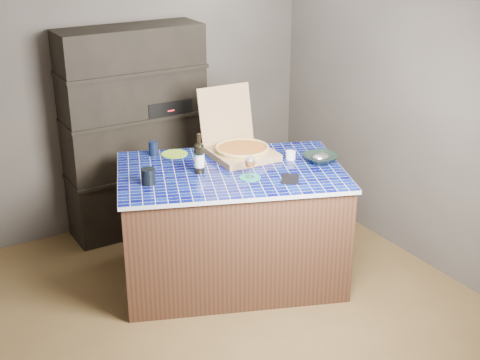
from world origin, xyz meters
TOP-DOWN VIEW (x-y plane):
  - room at (0.00, 0.00)m, footprint 3.50×3.50m
  - shelving_unit at (0.00, 1.53)m, footprint 1.20×0.41m
  - kitchen_island at (0.27, 0.35)m, footprint 1.91×1.57m
  - pizza_box at (0.48, 0.57)m, footprint 0.47×0.57m
  - mead_bottle at (0.05, 0.42)m, footprint 0.08×0.08m
  - teal_trivet at (0.31, 0.15)m, footprint 0.15×0.15m
  - wine_glass at (0.31, 0.15)m, footprint 0.07×0.07m
  - tumbler at (-0.35, 0.42)m, footprint 0.10×0.10m
  - dvd_case at (0.54, -0.03)m, footprint 0.20×0.21m
  - bowl at (0.93, 0.14)m, footprint 0.26×0.26m
  - foil_contents at (0.93, 0.14)m, footprint 0.13×0.11m
  - white_jar at (0.77, 0.31)m, footprint 0.08×0.08m
  - navy_cup at (-0.09, 0.92)m, footprint 0.07×0.07m
  - green_trivet at (0.05, 0.86)m, footprint 0.20×0.20m

SIDE VIEW (x-z plane):
  - kitchen_island at x=0.27m, z-range 0.00..0.91m
  - shelving_unit at x=0.00m, z-range 0.00..1.80m
  - teal_trivet at x=0.31m, z-range 0.90..0.91m
  - green_trivet at x=0.05m, z-range 0.90..0.91m
  - dvd_case at x=0.54m, z-range 0.90..0.92m
  - bowl at x=0.93m, z-range 0.90..0.97m
  - white_jar at x=0.77m, z-range 0.90..0.97m
  - foil_contents at x=0.93m, z-range 0.91..0.98m
  - tumbler at x=-0.35m, z-range 0.90..1.02m
  - navy_cup at x=-0.09m, z-range 0.90..1.02m
  - pizza_box at x=0.48m, z-range 0.73..1.22m
  - mead_bottle at x=0.05m, z-range 0.87..1.17m
  - wine_glass at x=0.31m, z-range 0.94..1.11m
  - room at x=0.00m, z-range -0.50..3.00m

